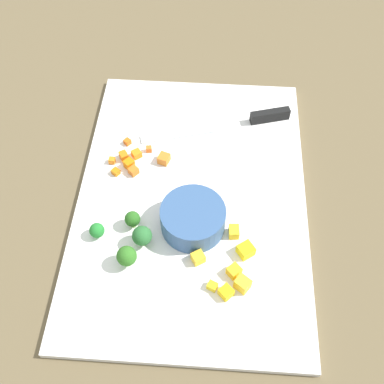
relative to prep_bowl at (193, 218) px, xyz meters
The scene contains 24 objects.
ground_plane 0.07m from the prep_bowl, behind, with size 4.00×4.00×0.00m, color brown.
cutting_board 0.07m from the prep_bowl, behind, with size 0.56×0.38×0.01m, color white.
prep_bowl is the anchor object (origin of this frame).
chef_knife 0.25m from the prep_bowl, 159.25° to the left, with size 0.10×0.28×0.02m.
carrot_dice_0 0.14m from the prep_bowl, 155.07° to the right, with size 0.02×0.02×0.02m, color orange.
carrot_dice_1 0.15m from the prep_bowl, 132.07° to the right, with size 0.01×0.01×0.01m, color orange.
carrot_dice_2 0.21m from the prep_bowl, 141.81° to the right, with size 0.01×0.01×0.01m, color orange.
carrot_dice_3 0.18m from the prep_bowl, 149.36° to the right, with size 0.01×0.01×0.01m, color orange.
carrot_dice_4 0.17m from the prep_bowl, 124.37° to the right, with size 0.01×0.01×0.01m, color orange.
carrot_dice_5 0.17m from the prep_bowl, 133.36° to the right, with size 0.01×0.02×0.02m, color orange.
carrot_dice_6 0.18m from the prep_bowl, 141.38° to the right, with size 0.01×0.02×0.01m, color orange.
carrot_dice_7 0.19m from the prep_bowl, 134.65° to the right, with size 0.01×0.02×0.02m, color orange.
carrot_dice_8 0.20m from the prep_bowl, 128.51° to the right, with size 0.01×0.01×0.01m, color orange.
pepper_dice_0 0.11m from the prep_bowl, 18.69° to the left, with size 0.01×0.01×0.01m, color yellow.
pepper_dice_1 0.06m from the prep_bowl, 11.01° to the left, with size 0.02×0.02×0.02m, color yellow.
pepper_dice_2 0.07m from the prep_bowl, 79.82° to the left, with size 0.02×0.02×0.02m, color yellow.
pepper_dice_3 0.13m from the prep_bowl, 38.30° to the left, with size 0.02×0.02×0.02m, color yellow.
pepper_dice_4 0.13m from the prep_bowl, 26.12° to the left, with size 0.02×0.02×0.02m, color yellow.
pepper_dice_5 0.10m from the prep_bowl, 62.41° to the left, with size 0.02×0.02×0.02m, color yellow.
pepper_dice_6 0.11m from the prep_bowl, 39.91° to the left, with size 0.02×0.02×0.02m, color yellow.
broccoli_floret_0 0.10m from the prep_bowl, 86.21° to the right, with size 0.03×0.03×0.03m.
broccoli_floret_1 0.15m from the prep_bowl, 79.46° to the right, with size 0.02×0.02×0.03m.
broccoli_floret_2 0.09m from the prep_bowl, 63.84° to the right, with size 0.03×0.03×0.04m.
broccoli_floret_3 0.12m from the prep_bowl, 51.99° to the right, with size 0.03×0.03×0.04m.
Camera 1 is at (0.44, 0.03, 0.66)m, focal length 43.27 mm.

